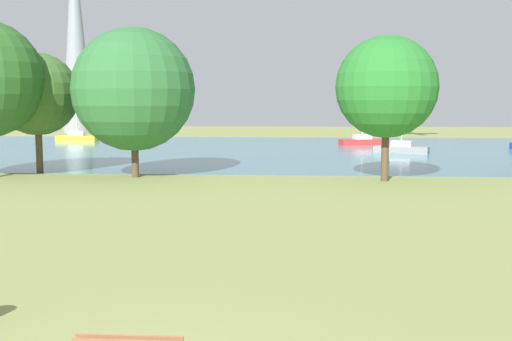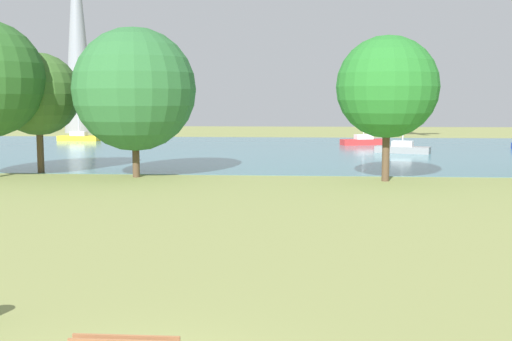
{
  "view_description": "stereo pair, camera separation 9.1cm",
  "coord_description": "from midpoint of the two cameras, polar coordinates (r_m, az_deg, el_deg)",
  "views": [
    {
      "loc": [
        2.75,
        -9.68,
        4.85
      ],
      "look_at": [
        1.03,
        15.73,
        1.95
      ],
      "focal_mm": 44.1,
      "sensor_mm": 36.0,
      "label": 1
    },
    {
      "loc": [
        2.84,
        -9.67,
        4.85
      ],
      "look_at": [
        1.03,
        15.73,
        1.95
      ],
      "focal_mm": 44.1,
      "sensor_mm": 36.0,
      "label": 2
    }
  ],
  "objects": [
    {
      "name": "electricity_pylon",
      "position": [
        95.14,
        -16.09,
        12.19
      ],
      "size": [
        6.4,
        4.4,
        29.37
      ],
      "color": "gray",
      "rests_on": "ground"
    },
    {
      "name": "tree_west_near",
      "position": [
        39.64,
        -11.11,
        7.23
      ],
      "size": [
        7.59,
        7.59,
        9.24
      ],
      "color": "brown",
      "rests_on": "ground"
    },
    {
      "name": "tree_mid_shore",
      "position": [
        43.65,
        -19.3,
        6.55
      ],
      "size": [
        5.39,
        5.39,
        7.87
      ],
      "color": "brown",
      "rests_on": "ground"
    },
    {
      "name": "sailboat_yellow",
      "position": [
        75.95,
        -15.94,
        2.94
      ],
      "size": [
        4.9,
        1.84,
        7.49
      ],
      "color": "yellow",
      "rests_on": "water_surface"
    },
    {
      "name": "water_surface",
      "position": [
        59.93,
        1.19,
        1.87
      ],
      "size": [
        140.0,
        40.0,
        0.02
      ],
      "primitive_type": "cube",
      "color": "teal",
      "rests_on": "ground"
    },
    {
      "name": "sailboat_gray",
      "position": [
        57.99,
        12.99,
        1.99
      ],
      "size": [
        5.03,
        2.98,
        6.93
      ],
      "color": "gray",
      "rests_on": "water_surface"
    },
    {
      "name": "ground_plane",
      "position": [
        32.16,
        -1.16,
        -2.17
      ],
      "size": [
        160.0,
        160.0,
        0.0
      ],
      "primitive_type": "plane",
      "color": "#8C9351"
    },
    {
      "name": "sailboat_red",
      "position": [
        67.6,
        9.56,
        2.69
      ],
      "size": [
        5.03,
        2.83,
        7.03
      ],
      "color": "red",
      "rests_on": "water_surface"
    },
    {
      "name": "tree_west_far",
      "position": [
        37.82,
        11.69,
        7.42
      ],
      "size": [
        5.99,
        5.99,
        8.56
      ],
      "color": "brown",
      "rests_on": "ground"
    }
  ]
}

